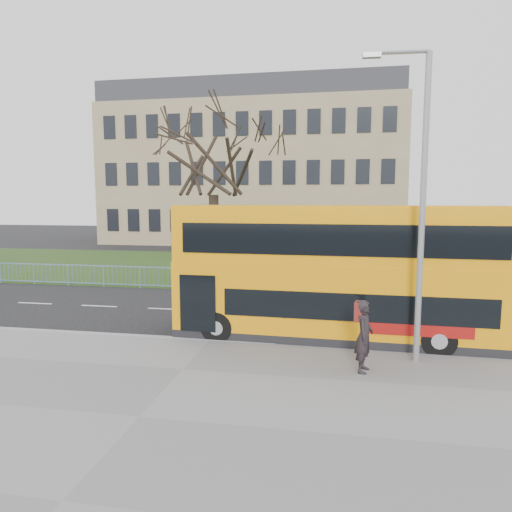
{
  "coord_description": "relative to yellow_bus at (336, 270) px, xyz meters",
  "views": [
    {
      "loc": [
        3.82,
        -14.89,
        4.43
      ],
      "look_at": [
        1.0,
        1.0,
        2.46
      ],
      "focal_mm": 32.0,
      "sensor_mm": 36.0,
      "label": 1
    }
  ],
  "objects": [
    {
      "name": "kerb",
      "position": [
        -3.84,
        -1.04,
        -2.2
      ],
      "size": [
        80.0,
        0.2,
        0.14
      ],
      "primitive_type": "cube",
      "color": "gray",
      "rests_on": "ground"
    },
    {
      "name": "ground",
      "position": [
        -3.84,
        0.51,
        -2.27
      ],
      "size": [
        120.0,
        120.0,
        0.0
      ],
      "primitive_type": "plane",
      "color": "black",
      "rests_on": "ground"
    },
    {
      "name": "guard_railing",
      "position": [
        -3.84,
        7.11,
        -1.72
      ],
      "size": [
        40.0,
        0.12,
        1.1
      ],
      "primitive_type": null,
      "color": "#668DB5",
      "rests_on": "ground"
    },
    {
      "name": "yellow_bus",
      "position": [
        0.0,
        0.0,
        0.0
      ],
      "size": [
        10.15,
        2.73,
        4.22
      ],
      "rotation": [
        0.0,
        0.0,
        -0.03
      ],
      "color": "orange",
      "rests_on": "ground"
    },
    {
      "name": "civic_building",
      "position": [
        -8.84,
        35.51,
        4.73
      ],
      "size": [
        30.0,
        15.0,
        14.0
      ],
      "primitive_type": "cube",
      "color": "#8C7559",
      "rests_on": "ground"
    },
    {
      "name": "bare_tree",
      "position": [
        -6.84,
        10.51,
        3.37
      ],
      "size": [
        7.77,
        7.77,
        11.1
      ],
      "primitive_type": null,
      "color": "black",
      "rests_on": "grass_verge"
    },
    {
      "name": "grass_verge",
      "position": [
        -3.84,
        14.81,
        -2.23
      ],
      "size": [
        80.0,
        15.4,
        0.08
      ],
      "primitive_type": "cube",
      "color": "#213613",
      "rests_on": "ground"
    },
    {
      "name": "pedestrian",
      "position": [
        0.72,
        -2.95,
        -1.22
      ],
      "size": [
        0.57,
        0.75,
        1.84
      ],
      "primitive_type": "imported",
      "rotation": [
        0.0,
        0.0,
        1.37
      ],
      "color": "black",
      "rests_on": "pavement"
    },
    {
      "name": "street_lamp",
      "position": [
        2.06,
        -1.95,
        2.27
      ],
      "size": [
        1.71,
        0.26,
        8.05
      ],
      "rotation": [
        0.0,
        0.0,
        0.05
      ],
      "color": "gray",
      "rests_on": "pavement"
    },
    {
      "name": "pavement",
      "position": [
        -3.84,
        -6.24,
        -2.21
      ],
      "size": [
        80.0,
        10.5,
        0.12
      ],
      "primitive_type": "cube",
      "color": "slate",
      "rests_on": "ground"
    }
  ]
}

